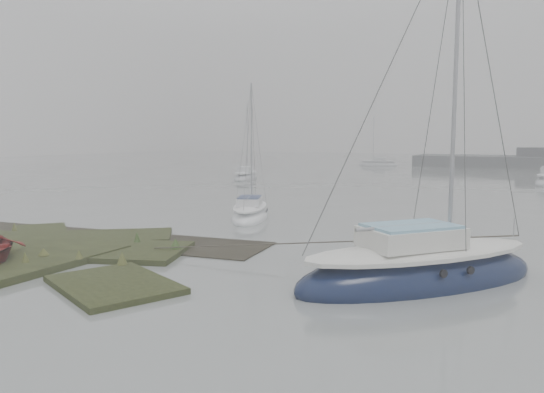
{
  "coord_description": "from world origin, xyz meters",
  "views": [
    {
      "loc": [
        10.03,
        -10.56,
        3.87
      ],
      "look_at": [
        1.98,
        5.66,
        1.8
      ],
      "focal_mm": 35.0,
      "sensor_mm": 36.0,
      "label": 1
    }
  ],
  "objects": [
    {
      "name": "sailboat_far_c",
      "position": [
        -8.39,
        57.93,
        0.22
      ],
      "size": [
        5.12,
        2.0,
        7.08
      ],
      "rotation": [
        0.0,
        0.0,
        1.64
      ],
      "color": "silver",
      "rests_on": "ground"
    },
    {
      "name": "ground",
      "position": [
        0.0,
        30.0,
        0.0
      ],
      "size": [
        160.0,
        160.0,
        0.0
      ],
      "primitive_type": "plane",
      "color": "slate",
      "rests_on": "ground"
    },
    {
      "name": "sailboat_white",
      "position": [
        -1.88,
        11.12,
        0.21
      ],
      "size": [
        3.27,
        5.11,
        6.86
      ],
      "rotation": [
        0.0,
        0.0,
        0.38
      ],
      "color": "white",
      "rests_on": "ground"
    },
    {
      "name": "sailboat_main",
      "position": [
        7.45,
        3.37,
        0.32
      ],
      "size": [
        6.61,
        7.03,
        10.27
      ],
      "rotation": [
        0.0,
        0.0,
        -0.72
      ],
      "color": "black",
      "rests_on": "ground"
    },
    {
      "name": "sailboat_far_a",
      "position": [
        -13.26,
        31.07,
        0.23
      ],
      "size": [
        3.09,
        5.52,
        7.4
      ],
      "rotation": [
        0.0,
        0.0,
        0.28
      ],
      "color": "#A5A8AE",
      "rests_on": "ground"
    }
  ]
}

